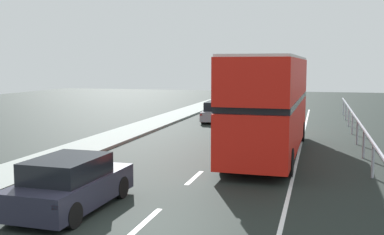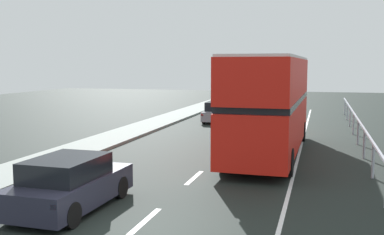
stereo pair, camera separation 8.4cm
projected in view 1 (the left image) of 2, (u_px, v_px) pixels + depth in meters
The scene contains 5 objects.
lane_paint_markings at pixel (264, 163), 18.37m from camera, with size 3.43×46.00×0.01m.
bridge_side_railing at pixel (368, 142), 17.60m from camera, with size 0.10×42.00×1.24m.
double_decker_bus_red at pixel (270, 102), 20.00m from camera, with size 2.77×10.85×4.25m.
hatchback_car_near at pixel (70, 184), 12.47m from camera, with size 1.94×4.10×1.46m.
sedan_car_ahead at pixel (218, 112), 31.89m from camera, with size 1.98×4.17×1.40m.
Camera 1 is at (4.09, -9.54, 3.89)m, focal length 43.37 mm.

